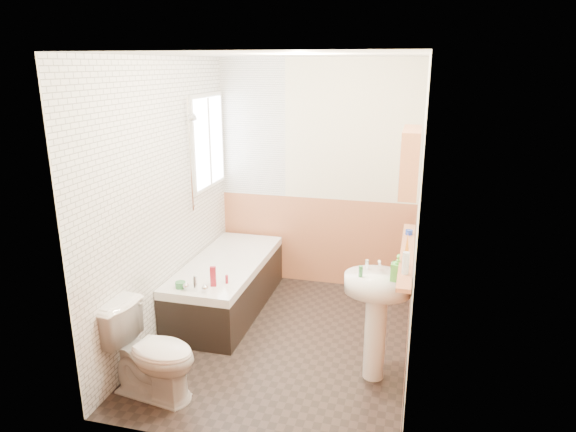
# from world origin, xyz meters

# --- Properties ---
(floor) EXTENTS (2.80, 2.80, 0.00)m
(floor) POSITION_xyz_m (0.00, 0.00, 0.00)
(floor) COLOR black
(floor) RESTS_ON ground
(ceiling) EXTENTS (2.80, 2.80, 0.00)m
(ceiling) POSITION_xyz_m (0.00, 0.00, 2.50)
(ceiling) COLOR white
(ceiling) RESTS_ON ground
(wall_back) EXTENTS (2.20, 0.02, 2.50)m
(wall_back) POSITION_xyz_m (0.00, 1.41, 1.25)
(wall_back) COLOR #F1E8C7
(wall_back) RESTS_ON ground
(wall_front) EXTENTS (2.20, 0.02, 2.50)m
(wall_front) POSITION_xyz_m (0.00, -1.41, 1.25)
(wall_front) COLOR #F1E8C7
(wall_front) RESTS_ON ground
(wall_left) EXTENTS (0.02, 2.80, 2.50)m
(wall_left) POSITION_xyz_m (-1.11, 0.00, 1.25)
(wall_left) COLOR #F1E8C7
(wall_left) RESTS_ON ground
(wall_right) EXTENTS (0.02, 2.80, 2.50)m
(wall_right) POSITION_xyz_m (1.11, 0.00, 1.25)
(wall_right) COLOR #F1E8C7
(wall_right) RESTS_ON ground
(wainscot_right) EXTENTS (0.01, 2.80, 1.00)m
(wainscot_right) POSITION_xyz_m (1.09, 0.00, 0.50)
(wainscot_right) COLOR #C77A51
(wainscot_right) RESTS_ON wall_right
(wainscot_front) EXTENTS (2.20, 0.01, 1.00)m
(wainscot_front) POSITION_xyz_m (0.00, -1.39, 0.50)
(wainscot_front) COLOR #C77A51
(wainscot_front) RESTS_ON wall_front
(wainscot_back) EXTENTS (2.20, 0.01, 1.00)m
(wainscot_back) POSITION_xyz_m (0.00, 1.39, 0.50)
(wainscot_back) COLOR #C77A51
(wainscot_back) RESTS_ON wall_back
(tile_cladding_left) EXTENTS (0.01, 2.80, 2.50)m
(tile_cladding_left) POSITION_xyz_m (-1.09, 0.00, 1.25)
(tile_cladding_left) COLOR white
(tile_cladding_left) RESTS_ON wall_left
(tile_return_back) EXTENTS (0.75, 0.01, 1.50)m
(tile_return_back) POSITION_xyz_m (-0.73, 1.39, 1.75)
(tile_return_back) COLOR white
(tile_return_back) RESTS_ON wall_back
(window) EXTENTS (0.03, 0.79, 0.99)m
(window) POSITION_xyz_m (-1.06, 0.95, 1.65)
(window) COLOR white
(window) RESTS_ON wall_left
(bathtub) EXTENTS (0.70, 1.69, 0.67)m
(bathtub) POSITION_xyz_m (-0.73, 0.49, 0.27)
(bathtub) COLOR black
(bathtub) RESTS_ON floor
(shower_riser) EXTENTS (0.10, 0.07, 1.09)m
(shower_riser) POSITION_xyz_m (-1.04, 0.46, 1.68)
(shower_riser) COLOR silver
(shower_riser) RESTS_ON wall_left
(toilet) EXTENTS (0.78, 0.51, 0.72)m
(toilet) POSITION_xyz_m (-0.76, -1.00, 0.36)
(toilet) COLOR white
(toilet) RESTS_ON floor
(sink) EXTENTS (0.52, 0.42, 1.00)m
(sink) POSITION_xyz_m (0.84, -0.35, 0.63)
(sink) COLOR white
(sink) RESTS_ON floor
(pine_shelf) EXTENTS (0.10, 1.44, 0.03)m
(pine_shelf) POSITION_xyz_m (1.04, -0.17, 1.02)
(pine_shelf) COLOR #C77A51
(pine_shelf) RESTS_ON wall_right
(medicine_cabinet) EXTENTS (0.14, 0.55, 0.50)m
(medicine_cabinet) POSITION_xyz_m (1.01, -0.07, 1.72)
(medicine_cabinet) COLOR #C77A51
(medicine_cabinet) RESTS_ON wall_right
(foam_can) EXTENTS (0.06, 0.06, 0.16)m
(foam_can) POSITION_xyz_m (1.04, -0.63, 1.11)
(foam_can) COLOR silver
(foam_can) RESTS_ON pine_shelf
(green_bottle) EXTENTS (0.06, 0.06, 0.25)m
(green_bottle) POSITION_xyz_m (1.04, -0.49, 1.16)
(green_bottle) COLOR orange
(green_bottle) RESTS_ON pine_shelf
(black_jar) EXTENTS (0.07, 0.07, 0.04)m
(black_jar) POSITION_xyz_m (1.04, 0.25, 1.06)
(black_jar) COLOR #19339E
(black_jar) RESTS_ON pine_shelf
(soap_bottle) EXTENTS (0.12, 0.21, 0.09)m
(soap_bottle) POSITION_xyz_m (0.98, -0.41, 0.93)
(soap_bottle) COLOR #59C647
(soap_bottle) RESTS_ON sink
(clear_bottle) EXTENTS (0.04, 0.04, 0.09)m
(clear_bottle) POSITION_xyz_m (0.71, -0.41, 0.93)
(clear_bottle) COLOR #388447
(clear_bottle) RESTS_ON sink
(blue_gel) EXTENTS (0.06, 0.04, 0.19)m
(blue_gel) POSITION_xyz_m (-0.62, -0.11, 0.62)
(blue_gel) COLOR maroon
(blue_gel) RESTS_ON bathtub
(cream_jar) EXTENTS (0.12, 0.12, 0.06)m
(cream_jar) POSITION_xyz_m (-0.89, -0.22, 0.55)
(cream_jar) COLOR #388447
(cream_jar) RESTS_ON bathtub
(orange_bottle) EXTENTS (0.03, 0.03, 0.08)m
(orange_bottle) POSITION_xyz_m (-0.53, -0.03, 0.57)
(orange_bottle) COLOR maroon
(orange_bottle) RESTS_ON bathtub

